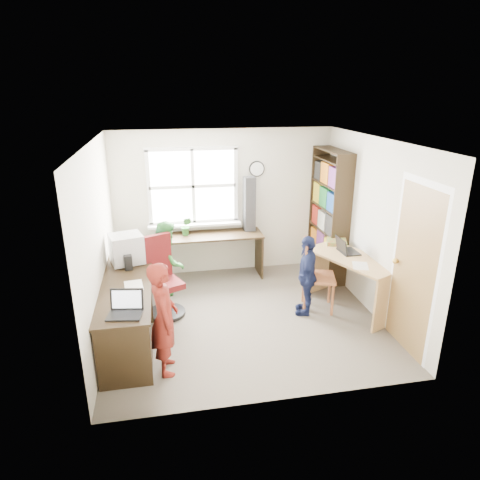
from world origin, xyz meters
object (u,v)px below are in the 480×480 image
Objects in this scene: bookshelf at (329,218)px; laptop_right at (346,249)px; laptop_left at (126,308)px; potted_plant at (186,226)px; crt_monitor at (127,249)px; swivel_chair at (162,281)px; l_desk at (144,306)px; person_red at (164,318)px; cd_tower at (249,204)px; person_navy at (307,275)px; right_desk at (352,271)px; person_green at (168,262)px; wooden_chair at (313,272)px.

laptop_right is at bearing -97.25° from bookshelf.
potted_plant is at bearing 81.18° from laptop_left.
crt_monitor is 3.05m from laptop_right.
swivel_chair is at bearing 83.39° from laptop_left.
potted_plant is (0.66, 1.74, 0.45)m from l_desk.
bookshelf is at bearing -53.71° from person_red.
potted_plant is at bearing 178.42° from cd_tower.
crt_monitor reaches higher than person_navy.
laptop_left reaches higher than l_desk.
crt_monitor reaches higher than l_desk.
crt_monitor is at bearing -81.96° from person_navy.
laptop_left is at bearing -103.27° from crt_monitor.
laptop_right is 2.85m from person_red.
person_red reaches higher than swivel_chair.
right_desk is 2.99× the size of crt_monitor.
l_desk is 2.60m from cd_tower.
l_desk is 5.94× the size of crt_monitor.
crt_monitor reaches higher than laptop_left.
potted_plant reaches higher than right_desk.
swivel_chair is 3.63× the size of potted_plant.
l_desk is 1.40× the size of bookshelf.
cd_tower is at bearing 4.04° from potted_plant.
person_green is (0.54, 0.27, -0.34)m from crt_monitor.
right_desk is 1.21× the size of person_green.
l_desk is 0.68m from swivel_chair.
laptop_left is 1.17× the size of laptop_right.
potted_plant is 0.24× the size of person_red.
laptop_left is (-3.11, -2.15, -0.20)m from bookshelf.
potted_plant reaches higher than laptop_left.
cd_tower is at bearing 46.81° from l_desk.
person_green is at bearing -113.65° from potted_plant.
wooden_chair is at bearing 32.66° from laptop_left.
person_red is at bearing -88.09° from crt_monitor.
laptop_right is 2.51m from potted_plant.
bookshelf is 4.23× the size of crt_monitor.
cd_tower is at bearing 128.76° from wooden_chair.
potted_plant is at bearing 123.07° from right_desk.
bookshelf reaches higher than person_red.
laptop_left is at bearing -130.18° from swivel_chair.
person_red is at bearing -125.92° from cd_tower.
bookshelf is 1.01m from laptop_right.
l_desk is 8.74× the size of laptop_right.
laptop_right is at bearing -27.30° from swivel_chair.
bookshelf is 3.25m from crt_monitor.
swivel_chair is at bearing -110.99° from potted_plant.
bookshelf is (0.09, 1.18, 0.44)m from right_desk.
potted_plant reaches higher than laptop_right.
cd_tower is 1.74m from person_navy.
swivel_chair is 0.65m from crt_monitor.
right_desk is 3.13m from crt_monitor.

